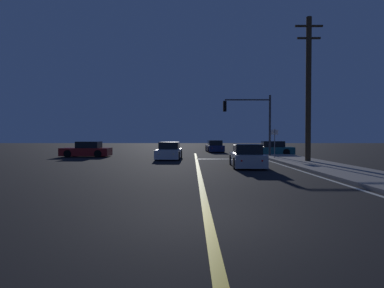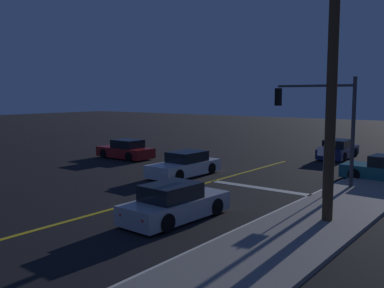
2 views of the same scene
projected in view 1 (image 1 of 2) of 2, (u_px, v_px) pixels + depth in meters
ground_plane at (209, 221)px, 6.85m from camera, size 160.00×160.00×0.00m
sidewalk_right at (336, 169)px, 16.88m from camera, size 3.20×36.21×0.15m
lane_line_center at (200, 170)px, 16.91m from camera, size 0.20×34.20×0.01m
lane_line_edge_right at (301, 171)px, 16.89m from camera, size 0.16×34.20×0.01m
stop_bar at (233, 159)px, 25.45m from camera, size 5.52×0.50×0.01m
car_mid_block_white at (171, 152)px, 25.77m from camera, size 1.96×4.61×1.34m
car_following_oncoming_teal at (272, 149)px, 30.89m from camera, size 4.41×2.08×1.34m
car_lead_oncoming_silver at (248, 157)px, 18.88m from camera, size 1.95×4.43×1.34m
car_parked_curb_navy at (216, 147)px, 37.62m from camera, size 2.01×4.67×1.34m
car_distant_tail_red at (88, 150)px, 28.41m from camera, size 4.23×1.94×1.34m
traffic_signal_near_right at (253, 116)px, 27.66m from camera, size 4.09×0.28×5.31m
utility_pole_right at (310, 88)px, 21.55m from camera, size 1.84×0.36×9.71m
street_sign_corner at (276, 139)px, 24.90m from camera, size 0.56×0.14×2.36m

